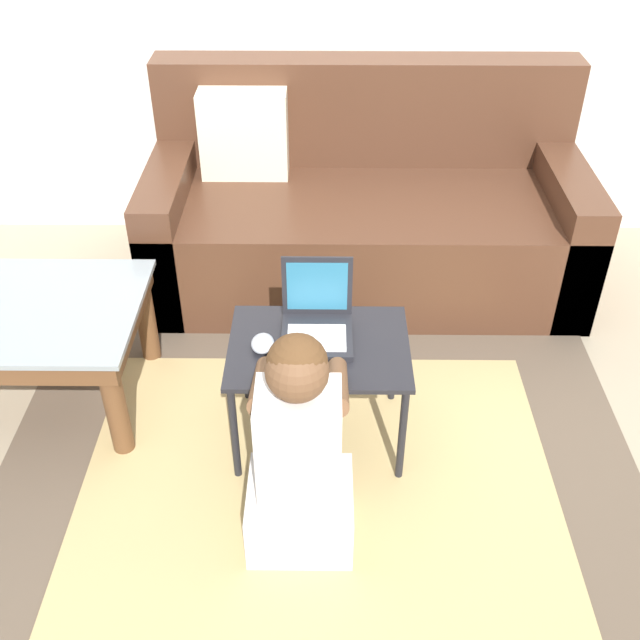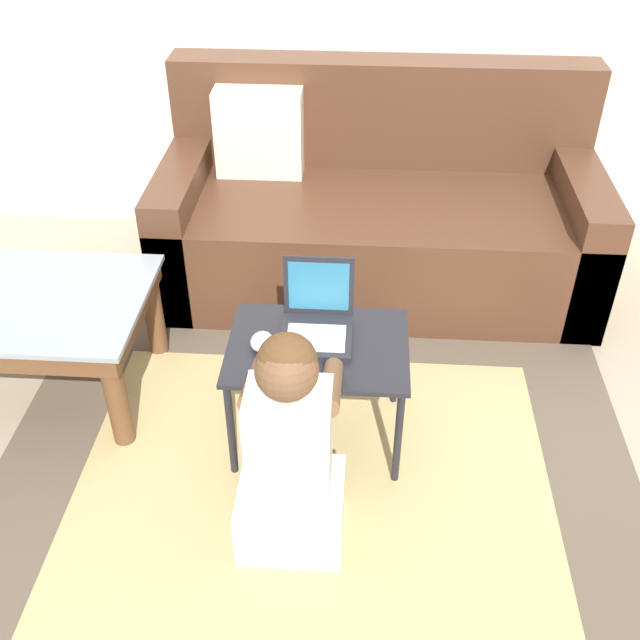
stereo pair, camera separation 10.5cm
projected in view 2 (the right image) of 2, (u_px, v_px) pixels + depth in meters
ground_plane at (320, 435)px, 2.53m from camera, size 16.00×16.00×0.00m
area_rug at (314, 480)px, 2.37m from camera, size 2.06×1.65×0.01m
couch at (376, 215)px, 3.16m from camera, size 1.77×0.82×0.86m
coffee_table at (29, 314)px, 2.52m from camera, size 0.80×0.59×0.41m
laptop_desk at (318, 357)px, 2.33m from camera, size 0.56×0.41×0.39m
laptop at (317, 324)px, 2.32m from camera, size 0.22×0.22×0.23m
computer_mouse at (262, 341)px, 2.29m from camera, size 0.07×0.10×0.04m
person_seated at (290, 455)px, 2.03m from camera, size 0.30×0.42×0.72m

